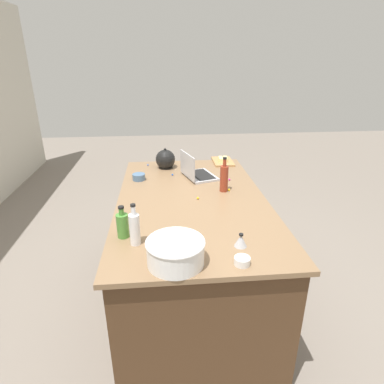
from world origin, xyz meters
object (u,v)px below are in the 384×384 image
object	(u,v)px
bottle_soy	(224,178)
butter_stick_right	(221,159)
bottle_vinegar	(135,228)
bottle_olive	(123,225)
kettle	(165,160)
laptop	(196,172)
ramekin_small	(139,177)
cutting_board	(223,161)
kitchen_timer	(241,240)
ramekin_medium	(242,261)
butter_stick_left	(225,159)
mixing_bowl_large	(176,252)

from	to	relation	value
bottle_soy	butter_stick_right	xyz separation A→B (m)	(0.70, -0.10, -0.07)
bottle_vinegar	butter_stick_right	distance (m)	1.58
bottle_olive	kettle	distance (m)	1.25
laptop	ramekin_small	world-z (taller)	laptop
cutting_board	kitchen_timer	distance (m)	1.51
laptop	ramekin_medium	size ratio (longest dim) A/B	4.48
bottle_vinegar	bottle_soy	distance (m)	0.94
butter_stick_left	kitchen_timer	distance (m)	1.50
ramekin_small	kitchen_timer	distance (m)	1.25
butter_stick_left	mixing_bowl_large	bearing A→B (deg)	160.92
mixing_bowl_large	bottle_soy	bearing A→B (deg)	-24.42
bottle_vinegar	cutting_board	xyz separation A→B (m)	(1.42, -0.75, -0.09)
bottle_olive	kettle	world-z (taller)	bottle_olive
kitchen_timer	ramekin_small	bearing A→B (deg)	29.45
butter_stick_left	kitchen_timer	bearing A→B (deg)	172.44
bottle_olive	ramekin_medium	size ratio (longest dim) A/B	2.38
bottle_olive	bottle_vinegar	xyz separation A→B (m)	(-0.08, -0.07, 0.02)
kettle	butter_stick_left	bearing A→B (deg)	-80.14
cutting_board	butter_stick_left	distance (m)	0.04
laptop	ramekin_small	size ratio (longest dim) A/B	3.44
cutting_board	bottle_vinegar	bearing A→B (deg)	152.24
cutting_board	bottle_olive	bearing A→B (deg)	148.37
laptop	kettle	distance (m)	0.39
bottle_olive	butter_stick_right	xyz separation A→B (m)	(1.32, -0.80, -0.04)
cutting_board	kitchen_timer	bearing A→B (deg)	173.33
ramekin_small	mixing_bowl_large	bearing A→B (deg)	-168.20
kettle	butter_stick_right	xyz separation A→B (m)	(0.10, -0.54, -0.04)
bottle_soy	cutting_board	size ratio (longest dim) A/B	0.91
kettle	butter_stick_right	world-z (taller)	kettle
ramekin_medium	kitchen_timer	world-z (taller)	kitchen_timer
bottle_olive	kettle	xyz separation A→B (m)	(1.22, -0.26, 0.00)
bottle_vinegar	ramekin_small	bearing A→B (deg)	2.30
bottle_olive	butter_stick_right	world-z (taller)	bottle_olive
bottle_olive	bottle_soy	bearing A→B (deg)	-48.43
bottle_olive	ramekin_small	xyz separation A→B (m)	(0.92, -0.03, -0.05)
cutting_board	ramekin_medium	bearing A→B (deg)	172.93
bottle_vinegar	kettle	world-z (taller)	bottle_vinegar
mixing_bowl_large	cutting_board	world-z (taller)	mixing_bowl_large
kettle	kitchen_timer	bearing A→B (deg)	-164.55
butter_stick_left	ramekin_medium	xyz separation A→B (m)	(-1.65, 0.23, -0.02)
bottle_olive	bottle_vinegar	bearing A→B (deg)	-138.38
cutting_board	butter_stick_left	size ratio (longest dim) A/B	2.67
bottle_soy	ramekin_medium	bearing A→B (deg)	175.03
bottle_soy	butter_stick_right	distance (m)	0.72
cutting_board	butter_stick_right	world-z (taller)	butter_stick_right
butter_stick_left	laptop	bearing A→B (deg)	140.14
butter_stick_left	butter_stick_right	distance (m)	0.05
bottle_soy	butter_stick_right	world-z (taller)	bottle_soy
laptop	bottle_vinegar	xyz separation A→B (m)	(-1.02, 0.44, 0.05)
laptop	bottle_olive	xyz separation A→B (m)	(-0.94, 0.52, 0.03)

